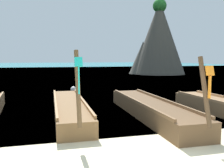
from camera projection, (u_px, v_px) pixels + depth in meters
sea_water at (58, 67)px, 64.99m from camera, size 120.00×120.00×0.00m
longtail_boat_turquoise_ribbon at (69, 108)px, 9.92m from camera, size 1.22×7.26×2.57m
longtail_boat_orange_ribbon at (150, 109)px, 9.63m from camera, size 1.32×7.19×2.39m
karst_rock at (157, 39)px, 35.41m from camera, size 8.04×7.63×10.83m
mooring_buoy_near at (73, 89)px, 16.56m from camera, size 0.39×0.39×0.39m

